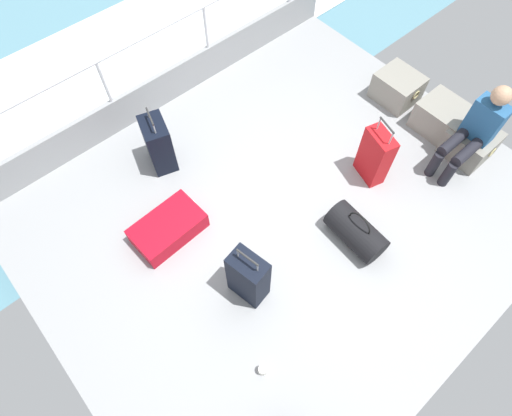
# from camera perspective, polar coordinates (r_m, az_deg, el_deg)

# --- Properties ---
(ground_plane) EXTENTS (4.40, 5.20, 0.06)m
(ground_plane) POSITION_cam_1_polar(r_m,az_deg,el_deg) (4.65, 3.83, -0.55)
(ground_plane) COLOR #939699
(gunwale_port) EXTENTS (0.06, 5.20, 0.45)m
(gunwale_port) POSITION_cam_1_polar(r_m,az_deg,el_deg) (5.56, -12.06, 15.62)
(gunwale_port) COLOR #939699
(gunwale_port) RESTS_ON ground_plane
(railing_port) EXTENTS (0.04, 4.20, 1.02)m
(railing_port) POSITION_cam_1_polar(r_m,az_deg,el_deg) (5.20, -13.24, 19.98)
(railing_port) COLOR silver
(railing_port) RESTS_ON ground_plane
(sea_wake) EXTENTS (12.00, 12.00, 0.01)m
(sea_wake) POSITION_cam_1_polar(r_m,az_deg,el_deg) (6.93, -18.20, 18.02)
(sea_wake) COLOR #598C9E
(sea_wake) RESTS_ON ground_plane
(cargo_crate_0) EXTENTS (0.55, 0.46, 0.36)m
(cargo_crate_0) POSITION_cam_1_polar(r_m,az_deg,el_deg) (5.78, 18.45, 15.11)
(cargo_crate_0) COLOR gray
(cargo_crate_0) RESTS_ON ground_plane
(cargo_crate_1) EXTENTS (0.60, 0.48, 0.37)m
(cargo_crate_1) POSITION_cam_1_polar(r_m,az_deg,el_deg) (5.60, 23.69, 11.05)
(cargo_crate_1) COLOR gray
(cargo_crate_1) RESTS_ON ground_plane
(cargo_crate_2) EXTENTS (0.52, 0.49, 0.35)m
(cargo_crate_2) POSITION_cam_1_polar(r_m,az_deg,el_deg) (5.49, 26.83, 7.80)
(cargo_crate_2) COLOR gray
(cargo_crate_2) RESTS_ON ground_plane
(passenger_seated) EXTENTS (0.34, 0.66, 1.05)m
(passenger_seated) POSITION_cam_1_polar(r_m,az_deg,el_deg) (5.11, 27.41, 9.33)
(passenger_seated) COLOR #26598C
(passenger_seated) RESTS_ON ground_plane
(suitcase_0) EXTENTS (0.39, 0.28, 0.79)m
(suitcase_0) POSITION_cam_1_polar(r_m,az_deg,el_deg) (3.92, -1.04, -9.27)
(suitcase_0) COLOR black
(suitcase_0) RESTS_ON ground_plane
(suitcase_1) EXTENTS (0.45, 0.36, 0.77)m
(suitcase_1) POSITION_cam_1_polar(r_m,az_deg,el_deg) (4.84, -12.97, 8.36)
(suitcase_1) COLOR black
(suitcase_1) RESTS_ON ground_plane
(suitcase_3) EXTENTS (0.47, 0.75, 0.22)m
(suitcase_3) POSITION_cam_1_polar(r_m,az_deg,el_deg) (4.48, -11.72, -2.65)
(suitcase_3) COLOR #B70C1E
(suitcase_3) RESTS_ON ground_plane
(suitcase_4) EXTENTS (0.39, 0.27, 0.84)m
(suitcase_4) POSITION_cam_1_polar(r_m,az_deg,el_deg) (4.77, 15.68, 6.74)
(suitcase_4) COLOR red
(suitcase_4) RESTS_ON ground_plane
(duffel_bag) EXTENTS (0.64, 0.35, 0.47)m
(duffel_bag) POSITION_cam_1_polar(r_m,az_deg,el_deg) (4.42, 13.29, -3.12)
(duffel_bag) COLOR black
(duffel_bag) RESTS_ON ground_plane
(paper_cup) EXTENTS (0.08, 0.08, 0.10)m
(paper_cup) POSITION_cam_1_polar(r_m,az_deg,el_deg) (4.00, 0.91, -20.94)
(paper_cup) COLOR white
(paper_cup) RESTS_ON ground_plane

